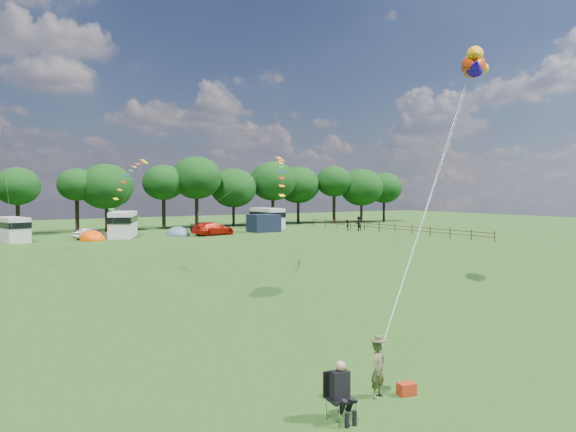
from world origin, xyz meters
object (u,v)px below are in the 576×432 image
tent_orange (92,240)px  tent_greyblue (178,236)px  walker_a (358,224)px  fish_kite (474,64)px  campervan_c (123,224)px  walker_b (347,225)px  kite_flyer (379,369)px  campervan_b (12,229)px  car_b (90,234)px  camp_chair (339,384)px  car_d (210,227)px  car_c (213,229)px  campervan_d (267,218)px

tent_orange → tent_greyblue: bearing=4.2°
walker_a → fish_kite: bearing=53.8°
tent_orange → campervan_c: bearing=30.0°
fish_kite → walker_b: fish_kite is taller
tent_orange → tent_greyblue: size_ratio=0.92×
kite_flyer → campervan_b: bearing=71.9°
car_b → kite_flyer: size_ratio=2.22×
tent_orange → camp_chair: size_ratio=2.04×
car_d → car_b: bearing=117.2°
car_b → tent_greyblue: car_b is taller
campervan_c → tent_greyblue: (6.09, -1.58, -1.58)m
car_c → fish_kite: 44.12m
car_d → walker_a: bearing=-88.3°
campervan_b → tent_orange: campervan_b is taller
car_d → walker_b: size_ratio=3.36×
tent_greyblue → camp_chair: 55.62m
car_b → walker_a: (33.70, -5.91, 0.36)m
car_b → kite_flyer: bearing=153.5°
campervan_b → kite_flyer: bearing=171.1°
tent_greyblue → fish_kite: bearing=-90.7°
car_d → campervan_c: 11.25m
tent_orange → fish_kite: size_ratio=0.89×
tent_greyblue → campervan_b: bearing=172.9°
campervan_c → campervan_d: (21.49, 3.55, -0.03)m
campervan_c → fish_kite: bearing=-148.9°
car_b → fish_kite: 47.11m
tent_orange → walker_b: walker_b is taller
fish_kite → campervan_c: bearing=52.6°
campervan_b → camp_chair: size_ratio=3.89×
tent_greyblue → camp_chair: (-16.55, -53.10, 0.85)m
campervan_d → camp_chair: size_ratio=4.06×
tent_orange → fish_kite: fish_kite is taller
campervan_b → kite_flyer: campervan_b is taller
car_c → kite_flyer: 54.44m
car_d → car_c: bearing=-174.9°
car_d → campervan_b: (-22.85, 0.07, 0.71)m
kite_flyer → walker_a: 61.12m
kite_flyer → fish_kite: 20.15m
car_b → campervan_b: (-7.76, 1.28, 0.81)m
tent_greyblue → fish_kite: 45.41m
car_c → car_d: 3.68m
campervan_d → tent_orange: campervan_d is taller
tent_orange → walker_a: walker_a is taller
car_d → camp_chair: bearing=-178.8°
campervan_c → kite_flyer: (-8.65, -54.06, -0.84)m
car_c → camp_chair: size_ratio=3.60×
car_d → tent_orange: (-15.22, -2.87, -0.68)m
kite_flyer → walker_b: bearing=31.1°
car_c → camp_chair: 55.66m
tent_orange → campervan_d: bearing=13.0°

